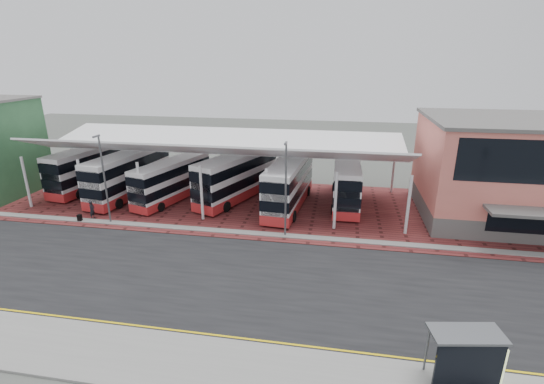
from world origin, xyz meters
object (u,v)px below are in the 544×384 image
(bus_4, at_px, (289,184))
(bus_5, at_px, (346,182))
(bus_3, at_px, (237,177))
(terminal, at_px, (530,170))
(bus_0, at_px, (92,168))
(pedestrian, at_px, (92,210))
(bus_1, at_px, (129,175))
(bus_shelter, at_px, (473,355))
(bus_2, at_px, (172,181))

(bus_4, relative_size, bus_5, 1.08)
(bus_5, bearing_deg, bus_3, -177.32)
(terminal, distance_m, bus_3, 27.38)
(bus_0, distance_m, bus_3, 17.12)
(bus_3, bearing_deg, bus_0, -161.68)
(terminal, bearing_deg, pedestrian, -169.75)
(terminal, height_order, bus_1, terminal)
(bus_4, bearing_deg, bus_1, -175.67)
(bus_0, relative_size, bus_3, 0.99)
(bus_0, relative_size, bus_shelter, 3.39)
(bus_5, bearing_deg, bus_1, -176.17)
(terminal, bearing_deg, bus_1, -179.18)
(terminal, height_order, pedestrian, terminal)
(bus_2, bearing_deg, bus_0, -175.43)
(terminal, relative_size, bus_3, 1.57)
(terminal, xyz_separation_m, bus_2, (-33.83, -0.95, -2.53))
(bus_1, relative_size, bus_3, 1.00)
(bus_5, relative_size, pedestrian, 6.37)
(bus_1, distance_m, bus_3, 11.60)
(bus_shelter, bearing_deg, bus_1, 133.23)
(pedestrian, bearing_deg, bus_shelter, -116.08)
(bus_shelter, bearing_deg, bus_5, 93.75)
(bus_1, xyz_separation_m, bus_5, (22.77, 1.78, -0.13))
(terminal, distance_m, bus_shelter, 24.51)
(terminal, distance_m, bus_0, 44.46)
(bus_3, relative_size, pedestrian, 6.86)
(bus_1, xyz_separation_m, bus_3, (11.54, 1.13, 0.01))
(bus_3, bearing_deg, terminal, 19.56)
(bus_0, relative_size, bus_2, 1.13)
(pedestrian, bearing_deg, terminal, -78.33)
(bus_1, bearing_deg, bus_4, 7.54)
(bus_1, bearing_deg, bus_0, 169.94)
(bus_1, distance_m, pedestrian, 6.69)
(bus_3, bearing_deg, bus_shelter, -32.58)
(bus_5, relative_size, bus_shelter, 3.17)
(terminal, distance_m, pedestrian, 39.91)
(bus_0, xyz_separation_m, pedestrian, (5.28, -8.36, -1.47))
(bus_4, bearing_deg, bus_shelter, -57.11)
(bus_1, distance_m, bus_4, 17.20)
(bus_0, bearing_deg, bus_3, 6.25)
(pedestrian, relative_size, bus_shelter, 0.50)
(bus_4, xyz_separation_m, bus_shelter, (11.11, -21.14, -0.66))
(bus_4, relative_size, pedestrian, 6.86)
(bus_1, xyz_separation_m, pedestrian, (-0.28, -6.51, -1.50))
(pedestrian, bearing_deg, bus_1, -1.02)
(bus_1, distance_m, bus_shelter, 35.48)
(bus_0, bearing_deg, bus_1, -9.75)
(bus_1, height_order, bus_4, bus_4)
(terminal, height_order, bus_3, terminal)
(bus_shelter, bearing_deg, bus_2, 128.29)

